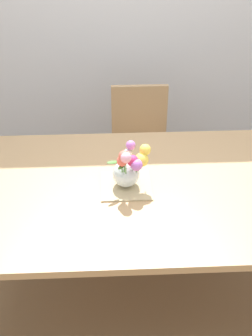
# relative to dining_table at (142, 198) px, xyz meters

# --- Properties ---
(ground_plane) EXTENTS (12.00, 12.00, 0.00)m
(ground_plane) POSITION_rel_dining_table_xyz_m (0.00, 0.00, -0.69)
(ground_plane) COLOR brown
(dining_table) EXTENTS (1.80, 1.20, 0.76)m
(dining_table) POSITION_rel_dining_table_xyz_m (0.00, 0.00, 0.00)
(dining_table) COLOR tan
(dining_table) RESTS_ON ground_plane
(chair_far) EXTENTS (0.42, 0.42, 0.90)m
(chair_far) POSITION_rel_dining_table_xyz_m (0.06, 0.94, -0.17)
(chair_far) COLOR tan
(chair_far) RESTS_ON ground_plane
(placemat) EXTENTS (0.28, 0.28, 0.01)m
(placemat) POSITION_rel_dining_table_xyz_m (-0.09, 0.01, 0.08)
(placemat) COLOR tan
(placemat) RESTS_ON dining_table
(flower_vase) EXTENTS (0.24, 0.20, 0.25)m
(flower_vase) POSITION_rel_dining_table_xyz_m (-0.07, 0.00, 0.20)
(flower_vase) COLOR silver
(flower_vase) RESTS_ON placemat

